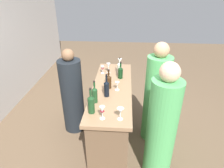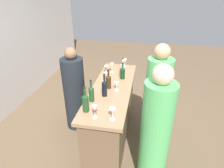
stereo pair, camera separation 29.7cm
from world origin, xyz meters
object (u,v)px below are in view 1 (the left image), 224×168
Objects in this scene: wine_bottle_leftmost_olive_green at (91,104)px; wine_glass_far_center at (108,66)px; wine_bottle_center_near_black at (107,88)px; wine_bottle_second_right_amber_brown at (109,81)px; wine_glass_near_left at (120,111)px; person_center_guest at (161,128)px; wine_glass_near_right at (117,84)px; wine_bottle_second_left_olive_green at (95,94)px; wine_glass_far_right at (103,68)px; wine_bottle_rightmost_dark_green at (120,72)px; person_left_guest at (156,98)px; person_right_guest at (72,95)px; wine_glass_near_center at (120,61)px; wine_bottle_far_right_clear_pale at (119,68)px; wine_glass_far_left at (102,110)px.

wine_glass_far_center is (1.22, -0.10, -0.00)m from wine_bottle_leftmost_olive_green.
wine_bottle_center_near_black is 1.12× the size of wine_bottle_second_right_amber_brown.
person_center_guest is at bearing -80.36° from wine_glass_near_left.
wine_glass_near_left is 1.14× the size of wine_glass_near_right.
wine_bottle_second_left_olive_green is 0.22m from wine_bottle_center_near_black.
wine_glass_near_right is 0.66m from wine_glass_far_right.
wine_glass_near_left is 1.34m from wine_glass_far_right.
wine_bottle_second_right_amber_brown is 0.40m from wine_bottle_rightmost_dark_green.
wine_glass_near_right is at bearing 22.71° from person_left_guest.
wine_bottle_leftmost_olive_green is 1.03m from person_right_guest.
wine_bottle_rightmost_dark_green is (1.00, -0.32, -0.02)m from wine_bottle_leftmost_olive_green.
wine_bottle_center_near_black reaches higher than wine_glass_near_center.
wine_bottle_rightmost_dark_green is at bearing -172.86° from wine_bottle_far_right_clear_pale.
wine_bottle_center_near_black is at bearing -40.65° from person_center_guest.
person_center_guest is at bearing -144.16° from wine_glass_far_right.
wine_bottle_center_near_black is at bearing -39.73° from wine_bottle_second_left_olive_green.
wine_bottle_rightmost_dark_green is 0.54m from wine_glass_near_center.
wine_bottle_leftmost_olive_green is 1.23m from wine_bottle_far_right_clear_pale.
person_center_guest is (-1.24, -0.77, -0.31)m from wine_glass_far_center.
person_center_guest reaches higher than wine_glass_far_center.
wine_bottle_center_near_black is at bearing -0.01° from wine_glass_far_left.
person_center_guest is (-0.43, -0.72, -0.31)m from wine_bottle_center_near_black.
wine_glass_far_right is at bearing 15.46° from wine_glass_near_left.
wine_bottle_rightmost_dark_green is 1.62× the size of wine_glass_far_center.
wine_glass_near_left is at bearing -157.82° from wine_bottle_center_near_black.
wine_glass_near_right is 0.78× the size of wine_glass_far_center.
wine_bottle_far_right_clear_pale is at bearing -13.82° from wine_bottle_leftmost_olive_green.
person_right_guest reaches higher than wine_bottle_second_left_olive_green.
wine_bottle_second_left_olive_green is at bearing 163.39° from wine_bottle_far_right_clear_pale.
wine_bottle_leftmost_olive_green reaches higher than wine_bottle_second_right_amber_brown.
wine_glass_near_center is 1.07m from person_left_guest.
person_right_guest is (0.12, 1.37, -0.08)m from person_left_guest.
wine_glass_far_left is (-1.12, 0.17, 0.01)m from wine_bottle_rightmost_dark_green.
wine_glass_near_center is 0.95m from wine_glass_near_right.
wine_bottle_rightmost_dark_green is at bearing -176.72° from wine_glass_near_center.
wine_bottle_far_right_clear_pale is at bearing 7.14° from wine_bottle_rightmost_dark_green.
wine_glass_near_right is at bearing -25.92° from wine_bottle_leftmost_olive_green.
wine_glass_near_center is 1.12m from person_right_guest.
wine_bottle_second_right_amber_brown is (0.64, -0.16, -0.01)m from wine_bottle_leftmost_olive_green.
wine_bottle_second_right_amber_brown is 0.76m from person_right_guest.
wine_glass_near_center is at bearing 3.28° from wine_bottle_rightmost_dark_green.
wine_glass_near_left is at bearing -164.54° from wine_glass_far_right.
wine_bottle_center_near_black reaches higher than wine_bottle_far_right_clear_pale.
wine_glass_far_left is 1.31m from wine_glass_far_right.
wine_glass_near_right is at bearing 179.91° from wine_glass_near_center.
wine_bottle_rightmost_dark_green is at bearing -17.69° from wine_bottle_leftmost_olive_green.
wine_bottle_leftmost_olive_green is 0.21× the size of person_left_guest.
wine_glass_near_left is 1.35m from wine_glass_far_center.
wine_glass_far_center is 0.11× the size of person_left_guest.
wine_bottle_far_right_clear_pale reaches higher than wine_glass_far_center.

